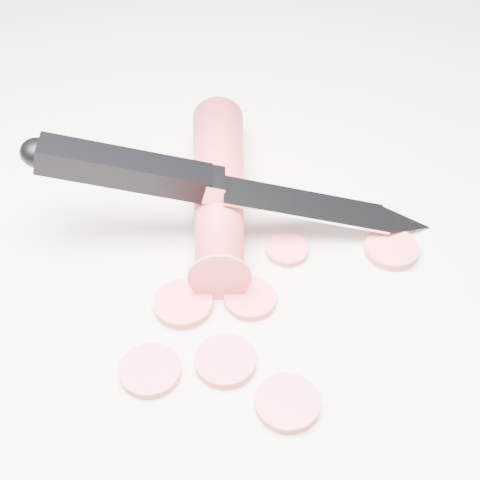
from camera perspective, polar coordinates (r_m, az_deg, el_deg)
ground at (r=0.46m, az=-2.00°, el=-1.66°), size 2.40×2.40×0.00m
carrot at (r=0.49m, az=-1.83°, el=4.49°), size 0.13×0.16×0.04m
carrot_slice_0 at (r=0.44m, az=0.88°, el=-5.04°), size 0.03×0.03×0.01m
carrot_slice_1 at (r=0.41m, az=-1.24°, el=-10.28°), size 0.04×0.04×0.01m
carrot_slice_2 at (r=0.43m, az=-4.89°, el=-5.45°), size 0.04×0.04×0.01m
carrot_slice_3 at (r=0.47m, az=4.04°, el=-0.85°), size 0.03×0.03×0.01m
carrot_slice_4 at (r=0.48m, az=12.81°, el=-0.77°), size 0.04×0.04×0.01m
carrot_slice_5 at (r=0.41m, az=-7.67°, el=-10.98°), size 0.04×0.04×0.01m
carrot_slice_6 at (r=0.39m, az=4.07°, el=-13.69°), size 0.04×0.04×0.01m
kitchen_knife at (r=0.46m, az=-0.25°, el=4.73°), size 0.25×0.19×0.08m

